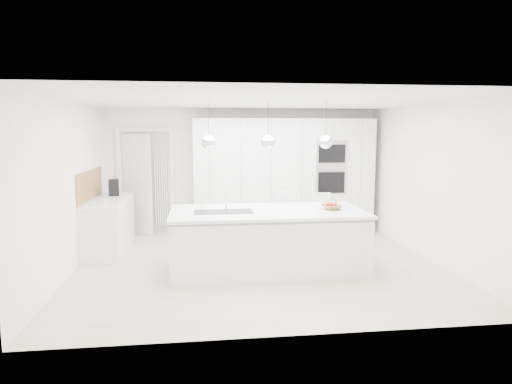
{
  "coord_description": "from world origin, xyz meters",
  "views": [
    {
      "loc": [
        -0.89,
        -6.8,
        2.05
      ],
      "look_at": [
        0.0,
        0.3,
        1.1
      ],
      "focal_mm": 32.0,
      "sensor_mm": 36.0,
      "label": 1
    }
  ],
  "objects": [
    {
      "name": "ceiling",
      "position": [
        0.0,
        0.0,
        2.5
      ],
      "size": [
        5.5,
        5.5,
        0.0
      ],
      "primitive_type": "plane",
      "rotation": [
        3.14,
        0.0,
        0.0
      ],
      "color": "white",
      "rests_on": "wall_back"
    },
    {
      "name": "bar_stool_left",
      "position": [
        0.52,
        0.55,
        0.53
      ],
      "size": [
        0.46,
        0.56,
        1.05
      ],
      "primitive_type": null,
      "rotation": [
        0.0,
        0.0,
        0.27
      ],
      "color": "white",
      "rests_on": "floor"
    },
    {
      "name": "island_base",
      "position": [
        0.1,
        -0.3,
        0.43
      ],
      "size": [
        2.8,
        1.2,
        0.86
      ],
      "primitive_type": "cube",
      "color": "white",
      "rests_on": "floor"
    },
    {
      "name": "apple_b",
      "position": [
        1.03,
        -0.32,
        0.97
      ],
      "size": [
        0.09,
        0.09,
        0.09
      ],
      "primitive_type": "sphere",
      "color": "#A02A18",
      "rests_on": "fruit_bowl"
    },
    {
      "name": "fruit_bowl",
      "position": [
        1.06,
        -0.29,
        0.94
      ],
      "size": [
        0.34,
        0.34,
        0.07
      ],
      "primitive_type": "imported",
      "rotation": [
        0.0,
        0.0,
        0.15
      ],
      "color": "#A57137",
      "rests_on": "island_worktop"
    },
    {
      "name": "bar_stool_right",
      "position": [
        1.21,
        0.72,
        0.5
      ],
      "size": [
        0.38,
        0.49,
        0.99
      ],
      "primitive_type": null,
      "rotation": [
        0.0,
        0.0,
        -0.13
      ],
      "color": "white",
      "rests_on": "floor"
    },
    {
      "name": "radiator",
      "position": [
        -1.63,
        2.46,
        0.85
      ],
      "size": [
        0.32,
        0.04,
        1.4
      ],
      "primitive_type": null,
      "color": "white",
      "rests_on": "floor"
    },
    {
      "name": "floor",
      "position": [
        0.0,
        0.0,
        0.0
      ],
      "size": [
        5.5,
        5.5,
        0.0
      ],
      "primitive_type": "plane",
      "color": "beige",
      "rests_on": "ground"
    },
    {
      "name": "island_tap",
      "position": [
        -0.5,
        -0.1,
        1.05
      ],
      "size": [
        0.02,
        0.02,
        0.3
      ],
      "primitive_type": "cylinder",
      "color": "white",
      "rests_on": "island_worktop"
    },
    {
      "name": "oven_stack",
      "position": [
        1.7,
        1.89,
        1.35
      ],
      "size": [
        0.62,
        0.04,
        1.05
      ],
      "primitive_type": null,
      "color": "#A5A5A8",
      "rests_on": "tall_cabinets"
    },
    {
      "name": "hallway_door",
      "position": [
        -2.2,
        2.42,
        1.0
      ],
      "size": [
        0.76,
        0.38,
        2.0
      ],
      "primitive_type": "cube",
      "rotation": [
        0.0,
        0.0,
        -0.44
      ],
      "color": "white",
      "rests_on": "floor"
    },
    {
      "name": "tall_cabinets",
      "position": [
        0.8,
        2.2,
        1.15
      ],
      "size": [
        3.6,
        0.6,
        2.3
      ],
      "primitive_type": "cube",
      "color": "white",
      "rests_on": "floor"
    },
    {
      "name": "pendant_mid",
      "position": [
        0.1,
        -0.3,
        1.9
      ],
      "size": [
        0.2,
        0.2,
        0.2
      ],
      "primitive_type": "sphere",
      "color": "white",
      "rests_on": "ceiling"
    },
    {
      "name": "island_worktop",
      "position": [
        0.1,
        -0.25,
        0.88
      ],
      "size": [
        2.84,
        1.4,
        0.04
      ],
      "primitive_type": "cube",
      "color": "white",
      "rests_on": "island_base"
    },
    {
      "name": "left_worktop",
      "position": [
        -2.45,
        1.2,
        0.88
      ],
      "size": [
        0.62,
        1.82,
        0.04
      ],
      "primitive_type": "cube",
      "color": "white",
      "rests_on": "left_base_cabinets"
    },
    {
      "name": "banana_bunch",
      "position": [
        1.05,
        -0.31,
        1.02
      ],
      "size": [
        0.24,
        0.17,
        0.22
      ],
      "primitive_type": "torus",
      "rotation": [
        1.22,
        0.0,
        0.35
      ],
      "color": "gold",
      "rests_on": "fruit_bowl"
    },
    {
      "name": "pendant_right",
      "position": [
        0.95,
        -0.3,
        1.9
      ],
      "size": [
        0.2,
        0.2,
        0.2
      ],
      "primitive_type": "sphere",
      "color": "white",
      "rests_on": "ceiling"
    },
    {
      "name": "apple_c",
      "position": [
        1.01,
        -0.32,
        0.97
      ],
      "size": [
        0.08,
        0.08,
        0.08
      ],
      "primitive_type": "sphere",
      "color": "#A02A18",
      "rests_on": "fruit_bowl"
    },
    {
      "name": "wall_back",
      "position": [
        0.0,
        2.5,
        1.25
      ],
      "size": [
        5.5,
        0.0,
        5.5
      ],
      "primitive_type": "plane",
      "rotation": [
        1.57,
        0.0,
        0.0
      ],
      "color": "white",
      "rests_on": "ground"
    },
    {
      "name": "wall_left",
      "position": [
        -2.75,
        0.0,
        1.25
      ],
      "size": [
        0.0,
        5.0,
        5.0
      ],
      "primitive_type": "plane",
      "rotation": [
        1.57,
        0.0,
        1.57
      ],
      "color": "white",
      "rests_on": "ground"
    },
    {
      "name": "oak_backsplash",
      "position": [
        -2.74,
        1.2,
        1.15
      ],
      "size": [
        0.02,
        1.8,
        0.5
      ],
      "primitive_type": "cube",
      "color": "#A57137",
      "rests_on": "wall_left"
    },
    {
      "name": "espresso_machine",
      "position": [
        -2.43,
        1.66,
        1.05
      ],
      "size": [
        0.22,
        0.3,
        0.3
      ],
      "primitive_type": "cube",
      "rotation": [
        0.0,
        0.0,
        0.15
      ],
      "color": "black",
      "rests_on": "left_worktop"
    },
    {
      "name": "pendant_left",
      "position": [
        -0.75,
        -0.3,
        1.9
      ],
      "size": [
        0.2,
        0.2,
        0.2
      ],
      "primitive_type": "sphere",
      "color": "white",
      "rests_on": "ceiling"
    },
    {
      "name": "island_sink",
      "position": [
        -0.55,
        -0.3,
        0.82
      ],
      "size": [
        0.84,
        0.44,
        0.18
      ],
      "primitive_type": null,
      "color": "#3F3F42",
      "rests_on": "island_worktop"
    },
    {
      "name": "apple_a",
      "position": [
        1.09,
        -0.33,
        0.97
      ],
      "size": [
        0.07,
        0.07,
        0.07
      ],
      "primitive_type": "sphere",
      "color": "#A02A18",
      "rests_on": "fruit_bowl"
    },
    {
      "name": "left_base_cabinets",
      "position": [
        -2.45,
        1.2,
        0.43
      ],
      "size": [
        0.6,
        1.8,
        0.86
      ],
      "primitive_type": "cube",
      "color": "white",
      "rests_on": "floor"
    },
    {
      "name": "doorway_frame",
      "position": [
        -1.95,
        2.47,
        1.02
      ],
      "size": [
        1.11,
        0.08,
        2.13
      ],
      "primitive_type": null,
      "color": "white",
      "rests_on": "floor"
    }
  ]
}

